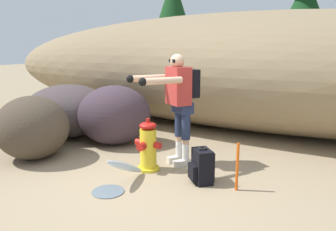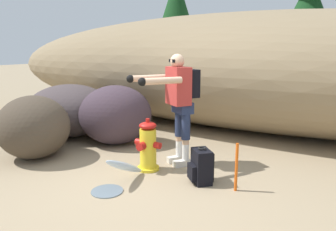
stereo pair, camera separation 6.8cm
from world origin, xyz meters
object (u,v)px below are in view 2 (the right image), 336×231
boulder_small (116,115)px  survey_stake (236,167)px  boulder_mid (70,110)px  utility_worker (179,96)px  boulder_outlier (21,135)px  fire_hydrant (148,147)px  boulder_large (34,127)px  spare_backpack (201,167)px

boulder_small → survey_stake: (2.53, -0.75, -0.23)m
boulder_mid → utility_worker: bearing=-6.2°
boulder_small → boulder_mid: bearing=-177.9°
boulder_outlier → utility_worker: bearing=13.7°
fire_hydrant → boulder_small: size_ratio=0.58×
boulder_large → fire_hydrant: bearing=15.3°
boulder_small → survey_stake: boulder_small is taller
utility_worker → survey_stake: bearing=99.9°
utility_worker → boulder_mid: size_ratio=0.97×
fire_hydrant → boulder_small: bearing=148.9°
boulder_large → survey_stake: (3.13, 0.49, -0.19)m
utility_worker → boulder_outlier: utility_worker is taller
boulder_small → survey_stake: bearing=-16.5°
fire_hydrant → spare_backpack: fire_hydrant is taller
boulder_outlier → survey_stake: bearing=3.8°
utility_worker → survey_stake: 1.35m
boulder_mid → boulder_small: 1.13m
spare_backpack → boulder_outlier: 3.38m
utility_worker → boulder_outlier: size_ratio=3.10×
boulder_mid → boulder_large: bearing=-66.3°
boulder_outlier → boulder_large: bearing=-18.5°
survey_stake → boulder_large: bearing=-171.1°
spare_backpack → boulder_large: size_ratio=0.41×
spare_backpack → boulder_large: 2.73m
utility_worker → spare_backpack: size_ratio=3.45×
spare_backpack → fire_hydrant: bearing=-46.8°
utility_worker → boulder_outlier: bearing=-44.6°
boulder_large → boulder_small: 1.38m
boulder_large → boulder_small: size_ratio=0.90×
boulder_outlier → survey_stake: 3.85m
fire_hydrant → boulder_mid: bearing=163.4°
boulder_large → boulder_small: bearing=64.2°
boulder_mid → boulder_outlier: size_ratio=3.19×
utility_worker → survey_stake: (1.05, -0.42, -0.73)m
fire_hydrant → boulder_mid: size_ratio=0.45×
boulder_small → spare_backpack: bearing=-20.0°
utility_worker → boulder_large: bearing=-34.6°
boulder_mid → survey_stake: bearing=-10.9°
fire_hydrant → survey_stake: (1.31, -0.01, -0.04)m
fire_hydrant → boulder_outlier: fire_hydrant is taller
boulder_mid → boulder_outlier: (-0.18, -0.96, -0.30)m
boulder_large → boulder_mid: bearing=113.7°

